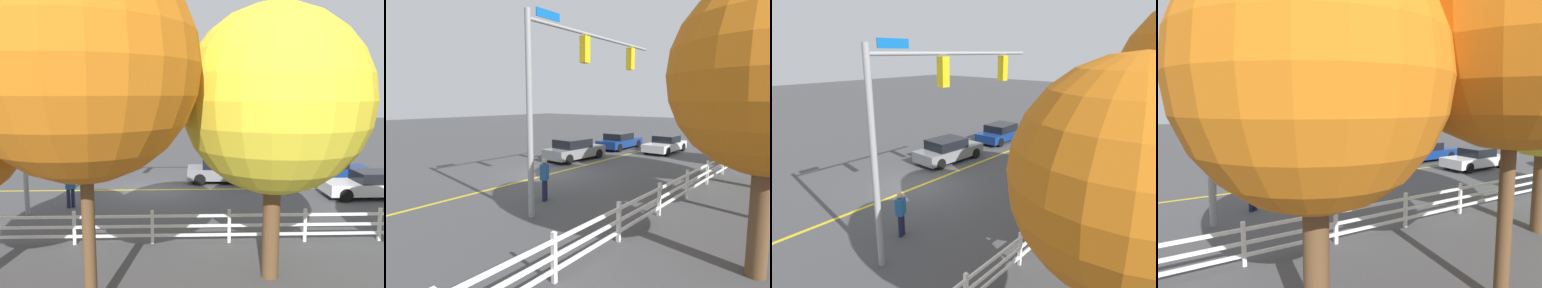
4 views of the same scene
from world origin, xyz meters
The scene contains 9 objects.
ground_plane centered at (0.00, 0.00, 0.00)m, with size 120.00×120.00×0.00m, color #444447.
lane_center_stripe centered at (-4.00, 0.00, 0.00)m, with size 28.00×0.16×0.01m, color gold.
signal_assembly centered at (2.70, 3.92, 4.87)m, with size 7.93×0.37×6.89m.
car_0 centered at (-10.04, -1.95, 0.65)m, with size 4.58×1.99×1.33m.
car_1 centered at (-10.63, 1.76, 0.61)m, with size 4.35×1.87×1.29m.
car_2 centered at (-3.91, -1.70, 0.69)m, with size 4.43×2.13×1.41m.
pedestrian centered at (3.51, 3.00, 0.93)m, with size 0.48×0.42×1.69m.
white_rail_fence centered at (-3.00, 7.21, 0.60)m, with size 26.10×0.10×1.15m.
tree_0 centered at (4.34, 10.52, 4.42)m, with size 4.23×4.23×6.55m.
Camera 3 is at (10.22, 11.85, 6.52)m, focal length 31.02 mm.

